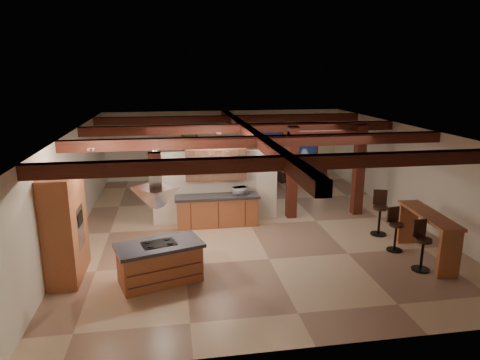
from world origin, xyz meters
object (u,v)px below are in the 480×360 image
Objects in this scene: dining_table at (220,189)px; kitchen_island at (160,262)px; sofa at (298,173)px; bar_counter at (428,228)px.

kitchen_island is at bearing -115.70° from dining_table.
kitchen_island is at bearing 45.98° from sofa.
dining_table is (2.07, 6.30, -0.15)m from kitchen_island.
kitchen_island reaches higher than sofa.
bar_counter reaches higher than sofa.
kitchen_island reaches higher than dining_table.
kitchen_island is 1.06× the size of sofa.
dining_table is 7.56m from bar_counter.
bar_counter reaches higher than dining_table.
sofa is (5.65, 8.32, -0.18)m from kitchen_island.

